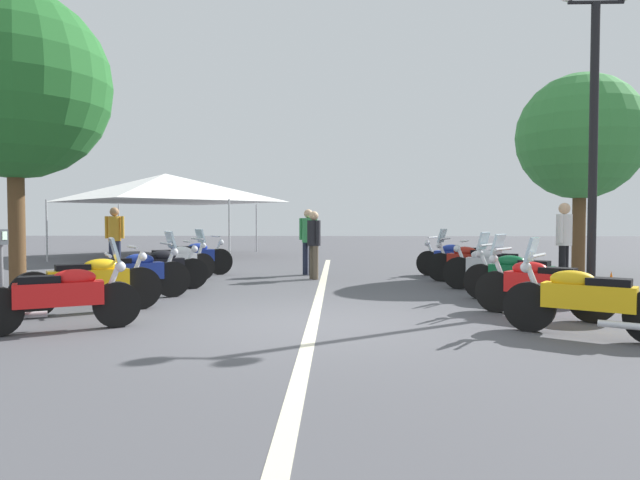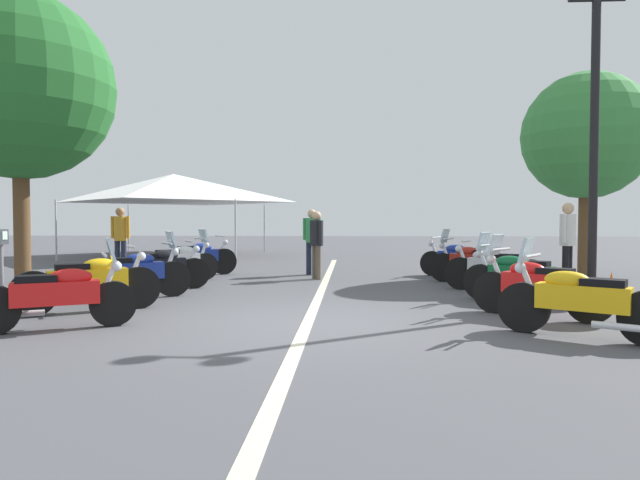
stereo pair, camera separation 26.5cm
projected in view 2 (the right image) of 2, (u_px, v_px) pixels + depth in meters
The scene contains 24 objects.
ground_plane at pixel (307, 323), 7.69m from camera, with size 80.00×80.00×0.00m, color #4C4C51.
lane_centre_stripe at pixel (321, 291), 11.16m from camera, with size 16.92×0.16×0.01m, color beige.
motorcycle_left_row_0 at pixel (59, 295), 7.21m from camera, with size 1.09×1.82×1.19m.
motorcycle_left_row_1 at pixel (89, 282), 8.59m from camera, with size 1.32×1.90×1.02m.
motorcycle_left_row_2 at pixel (131, 273), 9.95m from camera, with size 1.38×1.89×1.22m.
motorcycle_left_row_3 at pixel (157, 268), 11.26m from camera, with size 1.17×1.98×1.00m.
motorcycle_left_row_4 at pixel (178, 261), 12.81m from camera, with size 1.36×1.65×1.21m.
motorcycle_left_row_5 at pixel (196, 257), 14.11m from camera, with size 1.33×1.91×1.02m.
motorcycle_right_row_0 at pixel (580, 300), 6.68m from camera, with size 1.20×1.76×1.21m.
motorcycle_right_row_1 at pixel (537, 286), 8.10m from camera, with size 1.33×1.68×1.21m.
motorcycle_right_row_2 at pixel (519, 276), 9.48m from camera, with size 1.29×1.72×1.21m.
motorcycle_right_row_3 at pixel (494, 268), 11.06m from camera, with size 1.03×1.88×1.01m.
motorcycle_right_row_4 at pixel (474, 262), 12.41m from camera, with size 1.17×1.93×1.22m.
motorcycle_right_row_5 at pixel (461, 259), 13.72m from camera, with size 1.22×1.95×1.00m.
street_lamp_twin_globe at pixel (595, 87), 9.08m from camera, with size 0.32×1.22×5.33m.
parking_meter at pixel (1, 256), 8.05m from camera, with size 0.19×0.14×1.29m.
traffic_cone_0 at pixel (611, 292), 8.69m from camera, with size 0.36×0.36×0.61m.
bystander_0 at pixel (312, 236), 14.36m from camera, with size 0.32×0.48×1.69m.
bystander_1 at pixel (120, 235), 14.77m from camera, with size 0.32×0.53×1.75m.
bystander_2 at pixel (568, 238), 11.65m from camera, with size 0.43×0.37×1.78m.
bystander_3 at pixel (317, 240), 13.30m from camera, with size 0.48×0.32×1.63m.
roadside_tree_0 at pixel (587, 136), 13.87m from camera, with size 3.14×3.14×5.08m.
roadside_tree_1 at pixel (19, 87), 11.38m from camera, with size 3.80×3.80×6.05m.
event_tent at pixel (174, 188), 21.77m from camera, with size 6.85×6.85×3.20m.
Camera 2 is at (-7.62, -0.61, 1.43)m, focal length 31.32 mm.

